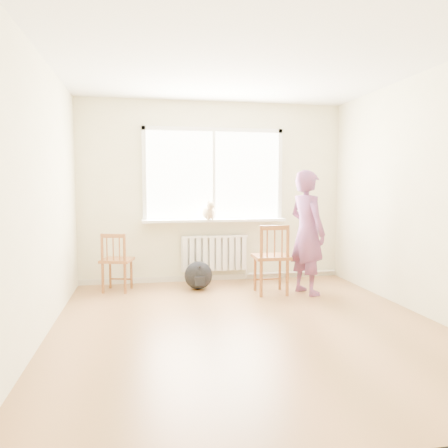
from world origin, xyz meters
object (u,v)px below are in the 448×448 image
cat (209,212)px  chair_left (116,262)px  chair_right (272,259)px  person (307,232)px  backpack (198,275)px

cat → chair_left: bearing=-173.1°
chair_right → person: size_ratio=0.57×
chair_right → cat: (-0.73, 0.82, 0.59)m
person → backpack: size_ratio=4.21×
chair_right → cat: size_ratio=2.16×
chair_right → backpack: bearing=-24.4°
person → chair_right: bearing=65.0°
chair_left → chair_right: size_ratio=0.86×
person → backpack: 1.61m
cat → backpack: cat is taller
backpack → cat: bearing=61.0°
person → cat: (-1.20, 0.87, 0.24)m
chair_right → person: bearing=176.4°
person → cat: bearing=34.6°
chair_left → person: person is taller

